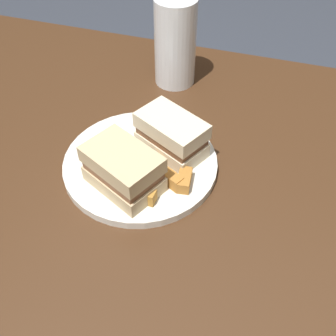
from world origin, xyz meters
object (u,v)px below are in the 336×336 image
object	(u,v)px
sandwich_half_left	(123,169)
sandwich_half_right	(172,135)
pint_glass	(175,48)
plate	(141,163)

from	to	relation	value
sandwich_half_left	sandwich_half_right	size ratio (longest dim) A/B	1.03
pint_glass	sandwich_half_right	bearing A→B (deg)	-74.83
plate	sandwich_half_left	world-z (taller)	sandwich_half_left
sandwich_half_left	sandwich_half_right	xyz separation A→B (m)	(0.05, 0.09, -0.00)
pint_glass	plate	bearing A→B (deg)	-86.13
sandwich_half_left	pint_glass	bearing A→B (deg)	92.27
sandwich_half_right	sandwich_half_left	bearing A→B (deg)	-116.09
plate	pint_glass	distance (m)	0.26
sandwich_half_left	sandwich_half_right	bearing A→B (deg)	63.91
sandwich_half_left	pint_glass	xyz separation A→B (m)	(-0.01, 0.31, 0.03)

